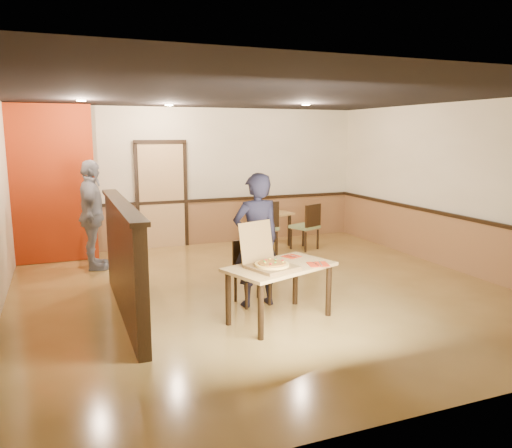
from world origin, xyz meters
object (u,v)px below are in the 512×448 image
Objects in this scene: diner at (256,240)px; passerby at (92,215)px; side_chair_right at (307,225)px; side_table at (273,221)px; pizza_box at (269,262)px; condiment at (275,209)px; side_chair_left at (264,225)px; diner_chair at (250,269)px; main_table at (280,274)px.

diner is 0.96× the size of passerby.
side_chair_right is 1.15× the size of side_table.
pizza_box is (1.79, -3.40, -0.16)m from passerby.
condiment is at bearing -119.78° from diner.
pizza_box is at bearing -114.61° from condiment.
diner_chair is at bearing 69.50° from side_chair_left.
pizza_box reaches higher than condiment.
main_table is 0.25m from pizza_box.
side_chair_left is 3.12m from passerby.
main_table is at bearing -112.26° from side_table.
condiment is at bearing -124.63° from side_chair_left.
side_table is (1.69, 3.14, 0.06)m from diner_chair.
diner_chair is 3.57m from side_table.
passerby is at bearing 120.74° from diner_chair.
condiment is (0.47, 0.56, 0.20)m from side_chair_left.
diner is at bearing -116.86° from side_table.
main_table is 0.80× the size of passerby.
passerby is at bearing 4.47° from side_chair_left.
condiment reaches higher than side_table.
condiment is (3.57, 0.49, -0.16)m from passerby.
diner_chair is 3.33m from side_chair_right.
side_chair_left is at bearing -22.08° from side_chair_right.
condiment is (1.71, 3.07, 0.30)m from diner_chair.
side_chair_left is at bearing -130.30° from condiment.
pizza_box reaches higher than main_table.
passerby is (-4.03, 0.05, 0.42)m from side_chair_right.
diner is at bearing 63.10° from pizza_box.
side_chair_right is (2.17, 2.53, 0.04)m from diner_chair.
passerby is (-1.86, 2.58, 0.46)m from diner_chair.
side_chair_left is 0.78m from side_table.
side_chair_left is 6.88× the size of condiment.
side_table is 0.26m from condiment.
pizza_box is at bearing 78.89° from diner.
passerby reaches higher than side_table.
side_table is 0.44× the size of passerby.
main_table is at bearing -112.81° from condiment.
side_table is (1.60, 3.90, -0.07)m from main_table.
side_table is 0.45× the size of diner.
side_chair_left reaches higher than side_chair_right.
diner_chair is 3.53m from condiment.
side_table is at bearing 56.59° from diner_chair.
condiment is (-0.46, 0.54, 0.26)m from side_chair_right.
diner_chair reaches higher than main_table.
side_chair_right is at bearing -49.59° from condiment.
diner is 0.70m from pizza_box.
side_chair_right is 0.78m from side_table.
diner reaches higher than pizza_box.
diner is 3.62m from condiment.
diner reaches higher than side_chair_left.
side_table is 3.62m from passerby.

